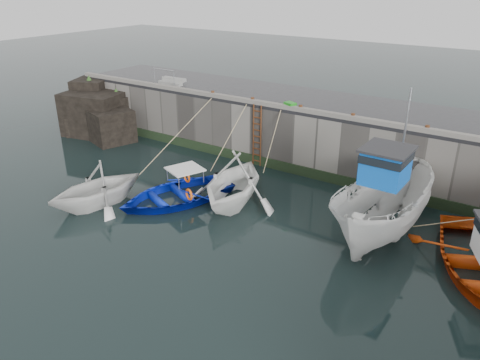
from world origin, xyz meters
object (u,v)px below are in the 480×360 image
Objects in this scene: bollard_d at (353,116)px; bollard_a at (213,94)px; boat_near_white at (99,204)px; boat_near_blue at (176,200)px; boat_far_white at (384,208)px; bollard_b at (253,100)px; bollard_c at (301,108)px; fish_crate at (290,106)px; bollard_e at (427,129)px; ladder at (257,136)px; boat_near_blacktrim at (233,202)px.

bollard_a is at bearing 180.00° from bollard_d.
boat_near_blue is at bearing 52.72° from boat_near_white.
boat_far_white is 25.82× the size of bollard_b.
bollard_c reaches higher than boat_near_white.
fish_crate reaches higher than bollard_c.
bollard_c is at bearing 180.00° from bollard_e.
boat_far_white reaches higher than bollard_c.
boat_far_white is 9.28m from bollard_b.
ladder is 0.76× the size of boat_near_white.
ladder is 2.81m from bollard_c.
boat_near_blue is 0.72× the size of boat_far_white.
fish_crate is 1.98× the size of bollard_e.
bollard_a is (-2.25, 5.80, 3.30)m from boat_near_blue.
ladder is 11.43× the size of bollard_b.
bollard_a is 1.00× the size of bollard_b.
boat_near_white is at bearing -144.67° from bollard_e.
boat_near_blue is 9.42× the size of fish_crate.
ladder is at bearing -142.54° from fish_crate.
fish_crate is 4.61m from bollard_a.
bollard_a is (-10.72, 3.75, 2.14)m from boat_far_white.
ladder is 5.74m from boat_near_blue.
bollard_c is at bearing 0.00° from bollard_a.
boat_near_blue is 8.68m from bollard_d.
boat_near_white is 0.81× the size of boat_near_blue.
boat_near_blacktrim is 5.69m from fish_crate.
boat_far_white is (10.98, 4.23, 1.16)m from boat_near_white.
boat_near_white is 11.82m from bollard_d.
bollard_e is at bearing 0.00° from bollard_c.
boat_near_white is 0.58× the size of boat_far_white.
boat_near_white is at bearing -158.42° from boat_near_blacktrim.
boat_near_white is 11.82m from boat_far_white.
ladder is at bearing -33.86° from bollard_b.
ladder is 0.66× the size of boat_near_blacktrim.
boat_far_white is at bearing 32.76° from boat_near_white.
bollard_e is (3.20, 0.00, 0.00)m from bollard_d.
boat_near_blacktrim is 17.35× the size of bollard_e.
bollard_c is (-5.52, 3.75, 2.14)m from boat_far_white.
bollard_a is 1.00× the size of bollard_c.
boat_near_blue is at bearing -92.46° from bollard_b.
boat_near_blacktrim is 17.35× the size of bollard_a.
boat_near_blue is (-0.75, -5.46, -1.59)m from ladder.
boat_far_white is at bearing -6.92° from boat_near_blacktrim.
fish_crate is at bearing 175.15° from bollard_c.
bollard_e is at bearing 0.00° from bollard_b.
boat_near_blue is at bearing -97.81° from ladder.
fish_crate is (2.36, 5.85, 3.32)m from boat_near_blue.
fish_crate is at bearing 0.62° from bollard_a.
bollard_d is at bearing 56.40° from boat_near_white.
fish_crate is 3.19m from bollard_d.
boat_far_white is at bearing -34.23° from bollard_c.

